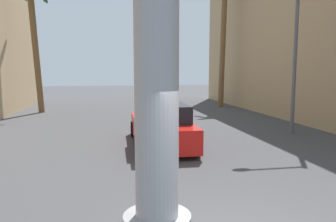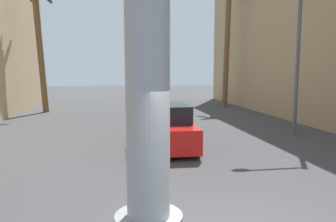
% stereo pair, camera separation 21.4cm
% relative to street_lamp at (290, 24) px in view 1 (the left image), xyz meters
% --- Properties ---
extents(ground_plane, '(91.48, 91.48, 0.00)m').
position_rel_street_lamp_xyz_m(ground_plane, '(-5.72, 1.29, -4.71)').
color(ground_plane, '#424244').
extents(building_right, '(6.19, 27.98, 12.00)m').
position_rel_street_lamp_xyz_m(building_right, '(5.15, 4.17, 1.30)').
color(building_right, tan).
rests_on(building_right, ground).
extents(street_lamp, '(2.30, 0.28, 7.91)m').
position_rel_street_lamp_xyz_m(street_lamp, '(0.00, 0.00, 0.00)').
color(street_lamp, '#59595E').
rests_on(street_lamp, ground).
extents(car_lead, '(2.15, 4.90, 1.56)m').
position_rel_street_lamp_xyz_m(car_lead, '(-5.71, -1.22, -4.00)').
color(car_lead, black).
rests_on(car_lead, ground).
extents(palm_tree_far_left, '(2.37, 2.55, 7.87)m').
position_rel_street_lamp_xyz_m(palm_tree_far_left, '(-12.05, 9.42, -0.12)').
color(palm_tree_far_left, brown).
rests_on(palm_tree_far_left, ground).
extents(palm_tree_far_right, '(2.31, 2.32, 9.33)m').
position_rel_street_lamp_xyz_m(palm_tree_far_right, '(0.90, 10.66, 0.55)').
color(palm_tree_far_right, brown).
rests_on(palm_tree_far_right, ground).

